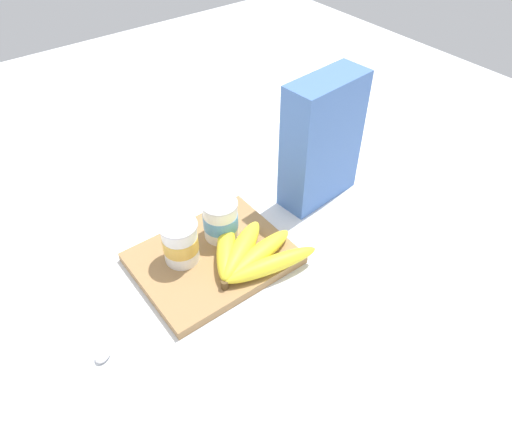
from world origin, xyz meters
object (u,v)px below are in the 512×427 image
at_px(cutting_board, 213,258).
at_px(cereal_box, 322,141).
at_px(yogurt_cup_front, 180,242).
at_px(banana_bunch, 248,254).
at_px(spoon, 111,340).
at_px(yogurt_cup_back, 221,220).

distance_m(cutting_board, cereal_box, 0.33).
relative_size(cereal_box, yogurt_cup_front, 3.20).
height_order(yogurt_cup_front, banana_bunch, yogurt_cup_front).
bearing_deg(cutting_board, cereal_box, 5.75).
height_order(cereal_box, spoon, cereal_box).
height_order(cutting_board, yogurt_cup_front, yogurt_cup_front).
xyz_separation_m(yogurt_cup_front, banana_bunch, (0.10, -0.08, -0.03)).
bearing_deg(cutting_board, spoon, -168.52).
bearing_deg(yogurt_cup_back, cutting_board, -141.83).
bearing_deg(yogurt_cup_front, spoon, -157.81).
bearing_deg(spoon, yogurt_cup_back, 16.51).
bearing_deg(cutting_board, yogurt_cup_back, 38.17).
xyz_separation_m(yogurt_cup_back, banana_bunch, (0.00, -0.09, -0.02)).
bearing_deg(yogurt_cup_front, cutting_board, -28.88).
height_order(cutting_board, yogurt_cup_back, yogurt_cup_back).
xyz_separation_m(cutting_board, yogurt_cup_back, (0.05, 0.04, 0.05)).
bearing_deg(spoon, cutting_board, 11.48).
xyz_separation_m(yogurt_cup_back, spoon, (-0.28, -0.08, -0.06)).
bearing_deg(banana_bunch, cutting_board, 130.14).
xyz_separation_m(banana_bunch, spoon, (-0.28, 0.01, -0.03)).
distance_m(yogurt_cup_back, spoon, 0.30).
bearing_deg(yogurt_cup_back, yogurt_cup_front, -175.46).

